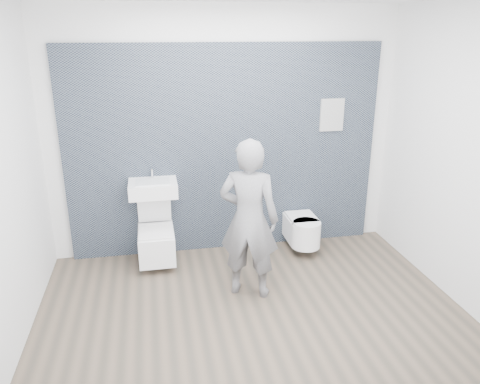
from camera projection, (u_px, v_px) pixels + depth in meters
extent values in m
plane|color=brown|center=(252.00, 312.00, 4.42)|extent=(4.00, 4.00, 0.00)
plane|color=silver|center=(225.00, 134.00, 5.35)|extent=(4.00, 0.00, 4.00)
plane|color=silver|center=(313.00, 247.00, 2.57)|extent=(4.00, 0.00, 4.00)
plane|color=silver|center=(0.00, 185.00, 3.59)|extent=(0.00, 3.00, 3.00)
plane|color=silver|center=(465.00, 159.00, 4.32)|extent=(0.00, 3.00, 3.00)
cube|color=black|center=(227.00, 245.00, 5.78)|extent=(3.60, 0.06, 2.40)
cube|color=white|center=(153.00, 188.00, 5.13)|extent=(0.52, 0.39, 0.16)
cube|color=silver|center=(153.00, 182.00, 5.08)|extent=(0.37, 0.26, 0.03)
cylinder|color=silver|center=(152.00, 172.00, 5.21)|extent=(0.02, 0.02, 0.13)
cylinder|color=silver|center=(152.00, 169.00, 5.14)|extent=(0.02, 0.09, 0.02)
cylinder|color=silver|center=(153.00, 194.00, 5.33)|extent=(0.04, 0.04, 0.10)
cube|color=white|center=(157.00, 244.00, 5.26)|extent=(0.39, 0.57, 0.33)
cylinder|color=silver|center=(156.00, 234.00, 5.17)|extent=(0.28, 0.28, 0.03)
cube|color=white|center=(156.00, 231.00, 5.16)|extent=(0.37, 0.45, 0.02)
cube|color=white|center=(154.00, 206.00, 5.29)|extent=(0.37, 0.13, 0.40)
cube|color=silver|center=(157.00, 245.00, 5.53)|extent=(0.10, 0.06, 0.08)
cube|color=white|center=(300.00, 228.00, 5.64)|extent=(0.34, 0.40, 0.29)
cylinder|color=white|center=(306.00, 235.00, 5.46)|extent=(0.34, 0.34, 0.29)
cube|color=white|center=(302.00, 217.00, 5.56)|extent=(0.32, 0.38, 0.03)
cylinder|color=white|center=(307.00, 223.00, 5.39)|extent=(0.32, 0.32, 0.03)
cube|color=silver|center=(296.00, 230.00, 5.83)|extent=(0.10, 0.06, 0.08)
cube|color=silver|center=(324.00, 239.00, 5.97)|extent=(0.28, 0.03, 0.38)
imported|color=gray|center=(249.00, 219.00, 4.50)|extent=(0.69, 0.58, 1.60)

